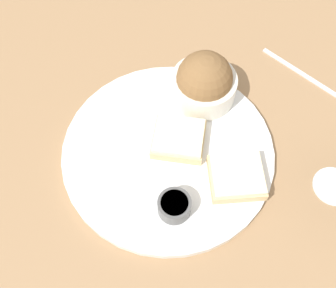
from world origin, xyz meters
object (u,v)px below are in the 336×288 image
Objects in this scene: cheese_toast_near at (179,139)px; cheese_toast_far at (237,177)px; sauce_ramekin at (174,206)px; salad_bowl at (204,82)px; fork at (307,76)px.

cheese_toast_near is 1.14× the size of cheese_toast_far.
sauce_ramekin reaches higher than cheese_toast_far.
sauce_ramekin is (0.08, 0.20, -0.02)m from salad_bowl.
cheese_toast_far reaches higher than fork.
cheese_toast_near is 0.11m from cheese_toast_far.
sauce_ramekin is 0.12m from cheese_toast_near.
cheese_toast_near and cheese_toast_far have the same top height.
cheese_toast_far is 0.27m from fork.
cheese_toast_far is (-0.02, 0.17, -0.02)m from salad_bowl.
sauce_ramekin is 0.32× the size of fork.
sauce_ramekin reaches higher than cheese_toast_near.
salad_bowl is 1.09× the size of cheese_toast_near.
salad_bowl is 1.25× the size of cheese_toast_far.
cheese_toast_far is at bearing 96.59° from salad_bowl.
sauce_ramekin is 0.49× the size of cheese_toast_near.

